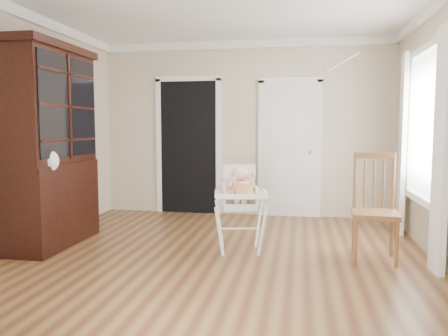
% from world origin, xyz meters
% --- Properties ---
extents(floor, '(5.00, 5.00, 0.00)m').
position_xyz_m(floor, '(0.00, 0.00, 0.00)').
color(floor, '#542F1C').
rests_on(floor, ground).
extents(wall_back, '(4.50, 0.00, 4.50)m').
position_xyz_m(wall_back, '(0.00, 2.50, 1.35)').
color(wall_back, '#C1AF97').
rests_on(wall_back, floor).
extents(wall_left, '(0.00, 5.00, 5.00)m').
position_xyz_m(wall_left, '(-2.25, 0.00, 1.35)').
color(wall_left, '#C1AF97').
rests_on(wall_left, floor).
extents(doorway, '(1.06, 0.05, 2.22)m').
position_xyz_m(doorway, '(-0.90, 2.48, 1.11)').
color(doorway, black).
rests_on(doorway, wall_back).
extents(closet_door, '(0.96, 0.09, 2.13)m').
position_xyz_m(closet_door, '(0.70, 2.48, 1.02)').
color(closet_door, white).
rests_on(closet_door, wall_back).
extents(window_right, '(0.13, 1.84, 2.30)m').
position_xyz_m(window_right, '(2.18, 0.80, 1.29)').
color(window_right, white).
rests_on(window_right, wall_right).
extents(high_chair, '(0.66, 0.78, 0.98)m').
position_xyz_m(high_chair, '(0.22, 0.42, 0.60)').
color(high_chair, white).
rests_on(high_chair, floor).
extents(baby, '(0.30, 0.22, 0.42)m').
position_xyz_m(baby, '(0.22, 0.44, 0.74)').
color(baby, beige).
rests_on(baby, high_chair).
extents(cake, '(0.26, 0.26, 0.12)m').
position_xyz_m(cake, '(0.29, 0.17, 0.74)').
color(cake, silver).
rests_on(cake, high_chair).
extents(sippy_cup, '(0.07, 0.07, 0.17)m').
position_xyz_m(sippy_cup, '(0.06, 0.26, 0.75)').
color(sippy_cup, pink).
rests_on(sippy_cup, high_chair).
extents(china_cabinet, '(0.61, 1.37, 2.31)m').
position_xyz_m(china_cabinet, '(-1.99, 0.33, 1.16)').
color(china_cabinet, black).
rests_on(china_cabinet, floor).
extents(dining_chair, '(0.48, 0.48, 1.11)m').
position_xyz_m(dining_chair, '(1.63, 0.34, 0.52)').
color(dining_chair, brown).
rests_on(dining_chair, floor).
extents(streamer, '(0.38, 0.35, 0.15)m').
position_xyz_m(streamer, '(1.02, 0.71, 2.25)').
color(streamer, pink).
rests_on(streamer, ceiling).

